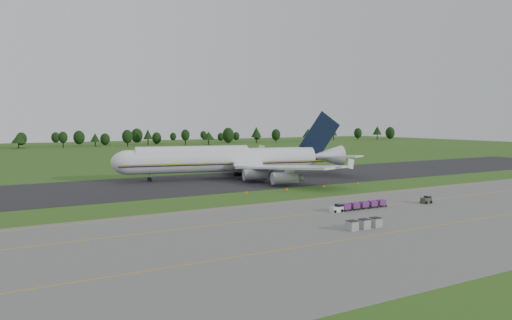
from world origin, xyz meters
TOP-DOWN VIEW (x-y plane):
  - ground at (0.00, 0.00)m, footprint 600.00×600.00m
  - apron at (0.00, -34.00)m, footprint 300.00×52.00m
  - taxiway at (0.00, 28.00)m, footprint 300.00×40.00m
  - apron_markings at (0.00, -26.98)m, footprint 300.00×30.20m
  - tree_line at (12.79, 219.42)m, footprint 526.33×22.65m
  - aircraft at (7.53, 33.08)m, footprint 68.91×65.36m
  - baggage_train at (5.82, -22.91)m, footprint 12.96×1.38m
  - utility_cart at (22.08, -24.64)m, footprint 2.16×1.46m
  - uld_row at (-4.60, -35.94)m, footprint 6.31×1.51m
  - edge_markers at (13.67, 4.48)m, footprint 33.49×0.30m

SIDE VIEW (x-z plane):
  - ground at x=0.00m, z-range 0.00..0.00m
  - apron at x=0.00m, z-range 0.00..0.06m
  - taxiway at x=0.00m, z-range 0.00..0.08m
  - apron_markings at x=0.00m, z-range 0.06..0.07m
  - edge_markers at x=13.67m, z-range -0.03..0.57m
  - utility_cart at x=22.08m, z-range 0.05..1.20m
  - baggage_train at x=5.82m, z-range 0.11..1.43m
  - uld_row at x=-4.60m, z-range 0.06..1.56m
  - aircraft at x=7.53m, z-range -4.13..15.14m
  - tree_line at x=12.79m, z-range 0.45..12.02m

